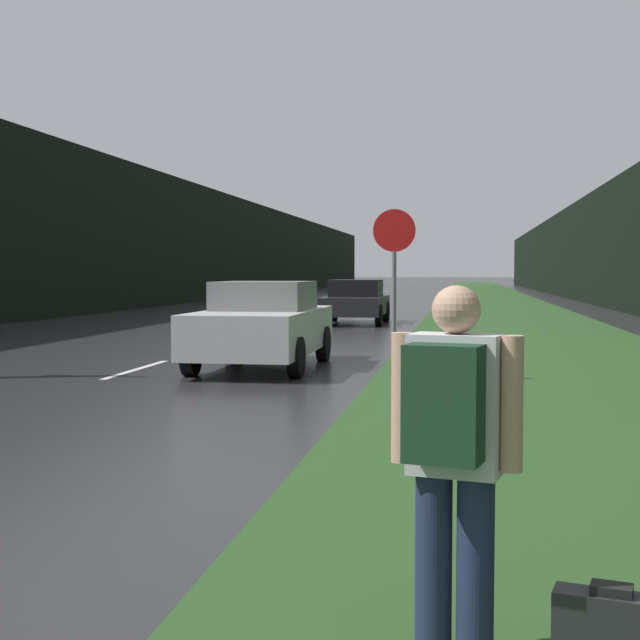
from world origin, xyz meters
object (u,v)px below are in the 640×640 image
at_px(stop_sign, 394,277).
at_px(car_passing_near, 263,324).
at_px(car_passing_far, 355,301).
at_px(hitchhiker_with_backpack, 453,450).

xyz_separation_m(stop_sign, car_passing_near, (-2.46, 1.66, -0.85)).
distance_m(stop_sign, car_passing_near, 3.08).
bearing_deg(car_passing_near, stop_sign, 146.03).
bearing_deg(car_passing_near, car_passing_far, -90.00).
bearing_deg(hitchhiker_with_backpack, car_passing_far, 111.46).
xyz_separation_m(hitchhiker_with_backpack, car_passing_near, (-3.48, 11.62, -0.17)).
height_order(stop_sign, car_passing_near, stop_sign).
bearing_deg(stop_sign, car_passing_near, 146.03).
distance_m(stop_sign, car_passing_far, 15.57).
bearing_deg(stop_sign, hitchhiker_with_backpack, -84.12).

